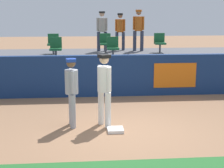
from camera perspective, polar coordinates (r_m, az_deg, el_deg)
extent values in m
plane|color=#936B4C|center=(8.85, 2.36, -7.74)|extent=(60.00, 60.00, 0.00)
cube|color=white|center=(8.85, 0.55, -7.47)|extent=(0.40, 0.40, 0.08)
cylinder|color=white|center=(9.28, -1.79, -3.79)|extent=(0.16, 0.16, 0.92)
cylinder|color=white|center=(9.01, -0.66, -4.28)|extent=(0.16, 0.16, 0.92)
cylinder|color=white|center=(8.95, -1.26, 0.81)|extent=(0.48, 0.48, 0.65)
sphere|color=beige|center=(8.87, -1.28, 4.04)|extent=(0.24, 0.24, 0.24)
cube|color=black|center=(8.86, -1.28, 4.54)|extent=(0.34, 0.34, 0.08)
cylinder|color=white|center=(9.13, -1.99, 1.17)|extent=(0.09, 0.09, 0.61)
cylinder|color=white|center=(8.77, -0.50, 0.71)|extent=(0.09, 0.09, 0.61)
ellipsoid|color=brown|center=(9.24, -1.42, -0.37)|extent=(0.20, 0.23, 0.28)
cylinder|color=#9EA3AD|center=(9.33, -6.59, -3.92)|extent=(0.15, 0.15, 0.88)
cylinder|color=#9EA3AD|center=(9.03, -6.40, -4.48)|extent=(0.15, 0.15, 0.88)
cylinder|color=#9EA3AD|center=(9.00, -6.61, 0.36)|extent=(0.38, 0.38, 0.62)
sphere|color=brown|center=(8.91, -6.68, 3.40)|extent=(0.23, 0.23, 0.23)
cube|color=#193899|center=(8.90, -6.69, 3.87)|extent=(0.27, 0.27, 0.08)
cylinder|color=#9EA3AD|center=(9.20, -6.73, 0.74)|extent=(0.09, 0.09, 0.58)
cylinder|color=#9EA3AD|center=(8.80, -6.48, 0.22)|extent=(0.09, 0.09, 0.58)
cube|color=navy|center=(12.20, 0.24, 1.38)|extent=(18.00, 0.24, 1.44)
cube|color=orange|center=(12.45, 10.21, 1.40)|extent=(1.50, 0.02, 0.86)
cube|color=#59595E|center=(14.75, -0.65, 2.62)|extent=(18.00, 4.80, 1.11)
cylinder|color=#4C4C51|center=(15.25, -9.52, 5.64)|extent=(0.08, 0.08, 0.40)
cube|color=#19592D|center=(15.23, -9.55, 6.38)|extent=(0.46, 0.44, 0.08)
cube|color=#19592D|center=(15.39, -9.53, 7.34)|extent=(0.46, 0.06, 0.40)
cylinder|color=#4C4C51|center=(13.45, -9.11, 4.77)|extent=(0.08, 0.08, 0.40)
cube|color=#19592D|center=(13.42, -9.14, 5.62)|extent=(0.44, 0.44, 0.08)
cube|color=#19592D|center=(13.59, -9.12, 6.72)|extent=(0.44, 0.06, 0.40)
cylinder|color=#4C4C51|center=(13.46, 0.15, 4.94)|extent=(0.08, 0.08, 0.40)
cube|color=#19592D|center=(13.44, 0.15, 5.78)|extent=(0.45, 0.44, 0.08)
cube|color=#19592D|center=(13.60, 0.08, 6.88)|extent=(0.45, 0.06, 0.40)
cylinder|color=#4C4C51|center=(15.23, -1.07, 5.79)|extent=(0.08, 0.08, 0.40)
cube|color=#19592D|center=(15.21, -1.08, 6.54)|extent=(0.47, 0.44, 0.08)
cube|color=#19592D|center=(15.37, -1.13, 7.50)|extent=(0.47, 0.06, 0.40)
cylinder|color=#4C4C51|center=(15.57, 7.81, 5.83)|extent=(0.08, 0.08, 0.40)
cube|color=#19592D|center=(15.55, 7.83, 6.56)|extent=(0.46, 0.44, 0.08)
cube|color=#19592D|center=(15.71, 7.70, 7.50)|extent=(0.46, 0.06, 0.40)
cylinder|color=#33384C|center=(15.97, -1.06, 6.95)|extent=(0.15, 0.15, 0.87)
cylinder|color=#33384C|center=(15.91, -2.19, 6.92)|extent=(0.15, 0.15, 0.87)
cylinder|color=#A5998C|center=(15.89, -1.64, 9.60)|extent=(0.37, 0.37, 0.61)
sphere|color=tan|center=(15.87, -1.65, 11.33)|extent=(0.23, 0.23, 0.23)
cube|color=black|center=(15.87, -1.65, 11.60)|extent=(0.27, 0.27, 0.08)
cylinder|color=#A5998C|center=(15.92, -0.91, 9.68)|extent=(0.09, 0.09, 0.57)
cylinder|color=#A5998C|center=(15.85, -2.38, 9.66)|extent=(0.09, 0.09, 0.57)
cylinder|color=#33384C|center=(16.05, 4.88, 7.00)|extent=(0.15, 0.15, 0.91)
cylinder|color=#33384C|center=(16.10, 3.71, 7.03)|extent=(0.15, 0.15, 0.91)
cylinder|color=#BF5919|center=(16.02, 4.34, 9.76)|extent=(0.44, 0.44, 0.64)
sphere|color=#8C6647|center=(16.01, 4.37, 11.55)|extent=(0.24, 0.24, 0.24)
cube|color=#BF5919|center=(16.01, 4.38, 11.83)|extent=(0.31, 0.31, 0.08)
cylinder|color=#BF5919|center=(15.99, 5.11, 9.82)|extent=(0.09, 0.09, 0.60)
cylinder|color=#BF5919|center=(16.06, 3.58, 9.85)|extent=(0.09, 0.09, 0.60)
cylinder|color=#33384C|center=(16.32, 1.86, 6.98)|extent=(0.14, 0.14, 0.83)
cylinder|color=#33384C|center=(16.35, 0.80, 7.00)|extent=(0.14, 0.14, 0.83)
cylinder|color=#BF5919|center=(16.28, 1.34, 9.46)|extent=(0.38, 0.38, 0.58)
sphere|color=#8C6647|center=(16.27, 1.35, 11.07)|extent=(0.22, 0.22, 0.22)
cube|color=black|center=(16.27, 1.35, 11.31)|extent=(0.27, 0.27, 0.08)
cylinder|color=#BF5919|center=(16.26, 2.03, 9.52)|extent=(0.08, 0.08, 0.55)
cylinder|color=#BF5919|center=(16.30, 0.65, 9.53)|extent=(0.08, 0.08, 0.55)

